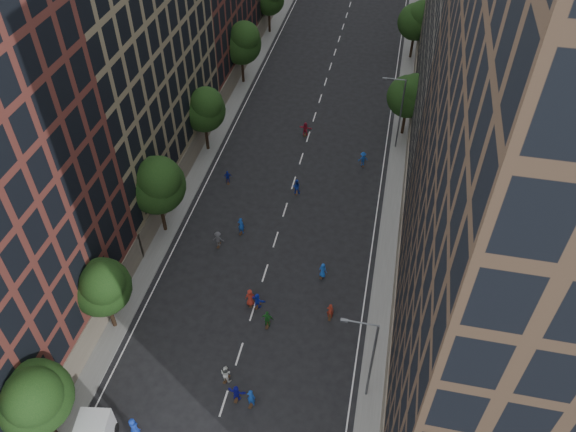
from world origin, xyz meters
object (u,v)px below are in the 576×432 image
object	(u,v)px
streetlamp_far	(399,110)
skater_1	(251,398)
skater_0	(134,427)
streetlamp_near	(369,357)

from	to	relation	value
streetlamp_far	skater_1	distance (m)	36.78
skater_0	skater_1	size ratio (longest dim) A/B	0.98
skater_0	streetlamp_far	bearing A→B (deg)	-98.20
streetlamp_near	skater_1	bearing A→B (deg)	-162.51
streetlamp_near	skater_1	world-z (taller)	streetlamp_near
streetlamp_near	skater_0	world-z (taller)	streetlamp_near
skater_0	skater_1	xyz separation A→B (m)	(7.76, 3.99, 0.02)
streetlamp_near	skater_0	bearing A→B (deg)	-157.64
streetlamp_near	skater_0	xyz separation A→B (m)	(-16.01, -6.59, -4.24)
streetlamp_far	skater_1	xyz separation A→B (m)	(-8.25, -35.60, -4.22)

